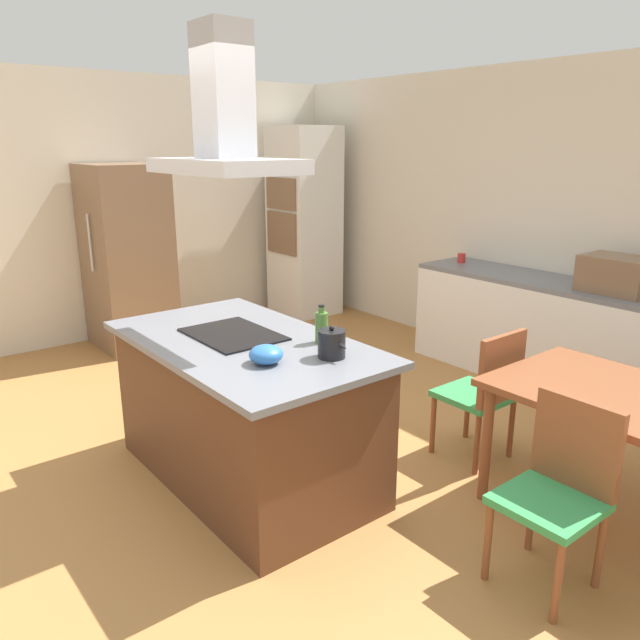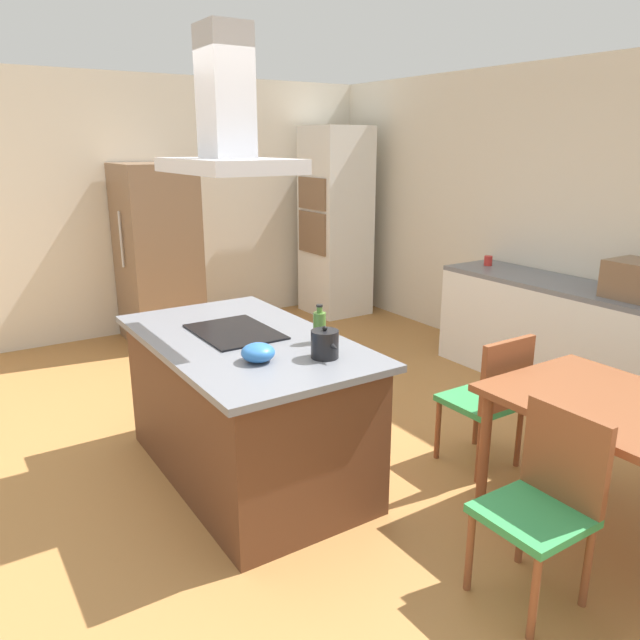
{
  "view_description": "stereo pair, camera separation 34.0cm",
  "coord_description": "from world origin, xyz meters",
  "px_view_note": "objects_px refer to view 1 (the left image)",
  "views": [
    {
      "loc": [
        2.96,
        -1.78,
        2.02
      ],
      "look_at": [
        0.22,
        0.4,
        1.0
      ],
      "focal_mm": 34.43,
      "sensor_mm": 36.0,
      "label": 1
    },
    {
      "loc": [
        3.16,
        -1.51,
        2.02
      ],
      "look_at": [
        0.22,
        0.4,
        1.0
      ],
      "focal_mm": 34.43,
      "sensor_mm": 36.0,
      "label": 2
    }
  ],
  "objects_px": {
    "tea_kettle": "(332,344)",
    "dining_table": "(634,412)",
    "mixing_bowl": "(266,354)",
    "range_hood": "(224,126)",
    "countertop_microwave": "(617,275)",
    "wall_oven_stack": "(304,222)",
    "coffee_mug_red": "(461,258)",
    "olive_oil_bottle": "(321,327)",
    "cooktop": "(233,334)",
    "refrigerator": "(128,257)",
    "chair_at_left_end": "(486,388)",
    "chair_facing_island": "(560,482)"
  },
  "relations": [
    {
      "from": "tea_kettle",
      "to": "dining_table",
      "type": "relative_size",
      "value": 0.14
    },
    {
      "from": "wall_oven_stack",
      "to": "dining_table",
      "type": "xyz_separation_m",
      "value": [
        4.59,
        -1.33,
        -0.43
      ]
    },
    {
      "from": "cooktop",
      "to": "countertop_microwave",
      "type": "bearing_deg",
      "value": 72.76
    },
    {
      "from": "olive_oil_bottle",
      "to": "dining_table",
      "type": "xyz_separation_m",
      "value": [
        1.37,
        0.98,
        -0.33
      ]
    },
    {
      "from": "cooktop",
      "to": "chair_facing_island",
      "type": "bearing_deg",
      "value": 19.83
    },
    {
      "from": "range_hood",
      "to": "cooktop",
      "type": "bearing_deg",
      "value": 180.0
    },
    {
      "from": "olive_oil_bottle",
      "to": "refrigerator",
      "type": "height_order",
      "value": "refrigerator"
    },
    {
      "from": "countertop_microwave",
      "to": "coffee_mug_red",
      "type": "bearing_deg",
      "value": 178.42
    },
    {
      "from": "mixing_bowl",
      "to": "range_hood",
      "type": "distance_m",
      "value": 1.27
    },
    {
      "from": "cooktop",
      "to": "coffee_mug_red",
      "type": "xyz_separation_m",
      "value": [
        -0.64,
        2.92,
        0.04
      ]
    },
    {
      "from": "refrigerator",
      "to": "chair_facing_island",
      "type": "height_order",
      "value": "refrigerator"
    },
    {
      "from": "countertop_microwave",
      "to": "coffee_mug_red",
      "type": "xyz_separation_m",
      "value": [
        -1.53,
        0.04,
        -0.09
      ]
    },
    {
      "from": "cooktop",
      "to": "olive_oil_bottle",
      "type": "relative_size",
      "value": 2.66
    },
    {
      "from": "coffee_mug_red",
      "to": "range_hood",
      "type": "relative_size",
      "value": 0.1
    },
    {
      "from": "olive_oil_bottle",
      "to": "coffee_mug_red",
      "type": "distance_m",
      "value": 2.8
    },
    {
      "from": "cooktop",
      "to": "chair_at_left_end",
      "type": "relative_size",
      "value": 0.67
    },
    {
      "from": "olive_oil_bottle",
      "to": "range_hood",
      "type": "distance_m",
      "value": 1.24
    },
    {
      "from": "olive_oil_bottle",
      "to": "chair_at_left_end",
      "type": "relative_size",
      "value": 0.25
    },
    {
      "from": "refrigerator",
      "to": "dining_table",
      "type": "bearing_deg",
      "value": 10.04
    },
    {
      "from": "wall_oven_stack",
      "to": "coffee_mug_red",
      "type": "bearing_deg",
      "value": 7.32
    },
    {
      "from": "tea_kettle",
      "to": "countertop_microwave",
      "type": "bearing_deg",
      "value": 85.28
    },
    {
      "from": "tea_kettle",
      "to": "olive_oil_bottle",
      "type": "bearing_deg",
      "value": 153.32
    },
    {
      "from": "refrigerator",
      "to": "chair_at_left_end",
      "type": "xyz_separation_m",
      "value": [
        3.75,
        0.83,
        -0.4
      ]
    },
    {
      "from": "dining_table",
      "to": "mixing_bowl",
      "type": "bearing_deg",
      "value": -131.65
    },
    {
      "from": "tea_kettle",
      "to": "countertop_microwave",
      "type": "xyz_separation_m",
      "value": [
        0.22,
        2.67,
        0.06
      ]
    },
    {
      "from": "olive_oil_bottle",
      "to": "countertop_microwave",
      "type": "distance_m",
      "value": 2.59
    },
    {
      "from": "cooktop",
      "to": "wall_oven_stack",
      "type": "xyz_separation_m",
      "value": [
        -2.78,
        2.65,
        0.2
      ]
    },
    {
      "from": "wall_oven_stack",
      "to": "dining_table",
      "type": "height_order",
      "value": "wall_oven_stack"
    },
    {
      "from": "cooktop",
      "to": "refrigerator",
      "type": "distance_m",
      "value": 2.9
    },
    {
      "from": "range_hood",
      "to": "wall_oven_stack",
      "type": "bearing_deg",
      "value": 136.44
    },
    {
      "from": "olive_oil_bottle",
      "to": "countertop_microwave",
      "type": "xyz_separation_m",
      "value": [
        0.46,
        2.55,
        0.04
      ]
    },
    {
      "from": "chair_facing_island",
      "to": "range_hood",
      "type": "distance_m",
      "value": 2.5
    },
    {
      "from": "dining_table",
      "to": "tea_kettle",
      "type": "bearing_deg",
      "value": -135.78
    },
    {
      "from": "mixing_bowl",
      "to": "countertop_microwave",
      "type": "height_order",
      "value": "countertop_microwave"
    },
    {
      "from": "coffee_mug_red",
      "to": "wall_oven_stack",
      "type": "height_order",
      "value": "wall_oven_stack"
    },
    {
      "from": "coffee_mug_red",
      "to": "dining_table",
      "type": "xyz_separation_m",
      "value": [
        2.44,
        -1.61,
        -0.28
      ]
    },
    {
      "from": "refrigerator",
      "to": "range_hood",
      "type": "height_order",
      "value": "range_hood"
    },
    {
      "from": "mixing_bowl",
      "to": "chair_at_left_end",
      "type": "xyz_separation_m",
      "value": [
        0.36,
        1.43,
        -0.44
      ]
    },
    {
      "from": "countertop_microwave",
      "to": "chair_at_left_end",
      "type": "bearing_deg",
      "value": -90.09
    },
    {
      "from": "chair_facing_island",
      "to": "cooktop",
      "type": "bearing_deg",
      "value": -160.17
    },
    {
      "from": "mixing_bowl",
      "to": "range_hood",
      "type": "bearing_deg",
      "value": 167.68
    },
    {
      "from": "tea_kettle",
      "to": "wall_oven_stack",
      "type": "distance_m",
      "value": 4.23
    },
    {
      "from": "wall_oven_stack",
      "to": "mixing_bowl",
      "type": "bearing_deg",
      "value": -39.8
    },
    {
      "from": "cooktop",
      "to": "countertop_microwave",
      "type": "relative_size",
      "value": 1.2
    },
    {
      "from": "coffee_mug_red",
      "to": "chair_at_left_end",
      "type": "bearing_deg",
      "value": -46.44
    },
    {
      "from": "chair_at_left_end",
      "to": "tea_kettle",
      "type": "bearing_deg",
      "value": -101.17
    },
    {
      "from": "mixing_bowl",
      "to": "range_hood",
      "type": "relative_size",
      "value": 0.2
    },
    {
      "from": "olive_oil_bottle",
      "to": "wall_oven_stack",
      "type": "relative_size",
      "value": 0.1
    },
    {
      "from": "countertop_microwave",
      "to": "wall_oven_stack",
      "type": "relative_size",
      "value": 0.23
    },
    {
      "from": "olive_oil_bottle",
      "to": "dining_table",
      "type": "height_order",
      "value": "olive_oil_bottle"
    }
  ]
}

